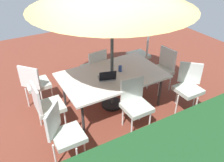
{
  "coord_description": "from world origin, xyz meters",
  "views": [
    {
      "loc": [
        1.98,
        3.48,
        3.08
      ],
      "look_at": [
        0.0,
        0.0,
        0.6
      ],
      "focal_mm": 37.97,
      "sensor_mm": 36.0,
      "label": 1
    }
  ],
  "objects_px": {
    "dining_table": "(112,76)",
    "cup": "(120,69)",
    "chair_northwest": "(189,85)",
    "chair_east": "(46,105)",
    "laptop": "(107,77)",
    "chair_west": "(162,68)",
    "chair_northeast": "(64,132)",
    "chair_north": "(135,103)",
    "chair_southwest": "(141,53)",
    "chair_south": "(95,67)",
    "chair_southeast": "(35,83)"
  },
  "relations": [
    {
      "from": "chair_west",
      "to": "dining_table",
      "type": "bearing_deg",
      "value": -97.65
    },
    {
      "from": "chair_northeast",
      "to": "chair_south",
      "type": "relative_size",
      "value": 1.0
    },
    {
      "from": "chair_south",
      "to": "chair_northwest",
      "type": "bearing_deg",
      "value": 122.16
    },
    {
      "from": "laptop",
      "to": "chair_south",
      "type": "bearing_deg",
      "value": -84.05
    },
    {
      "from": "chair_south",
      "to": "chair_west",
      "type": "bearing_deg",
      "value": 142.63
    },
    {
      "from": "chair_northeast",
      "to": "cup",
      "type": "xyz_separation_m",
      "value": [
        -1.52,
        -0.89,
        0.26
      ]
    },
    {
      "from": "chair_southeast",
      "to": "chair_northwest",
      "type": "relative_size",
      "value": 1.0
    },
    {
      "from": "chair_north",
      "to": "dining_table",
      "type": "bearing_deg",
      "value": 99.12
    },
    {
      "from": "chair_north",
      "to": "chair_northwest",
      "type": "bearing_deg",
      "value": 3.81
    },
    {
      "from": "chair_east",
      "to": "chair_north",
      "type": "xyz_separation_m",
      "value": [
        -1.39,
        0.72,
        0.0
      ]
    },
    {
      "from": "dining_table",
      "to": "chair_northwest",
      "type": "relative_size",
      "value": 2.06
    },
    {
      "from": "chair_southwest",
      "to": "laptop",
      "type": "distance_m",
      "value": 1.81
    },
    {
      "from": "chair_southeast",
      "to": "chair_southwest",
      "type": "relative_size",
      "value": 1.0
    },
    {
      "from": "chair_northwest",
      "to": "chair_east",
      "type": "relative_size",
      "value": 1.0
    },
    {
      "from": "chair_northeast",
      "to": "chair_north",
      "type": "xyz_separation_m",
      "value": [
        -1.35,
        -0.08,
        0.0
      ]
    },
    {
      "from": "chair_southeast",
      "to": "chair_northeast",
      "type": "relative_size",
      "value": 1.0
    },
    {
      "from": "chair_north",
      "to": "laptop",
      "type": "distance_m",
      "value": 0.73
    },
    {
      "from": "dining_table",
      "to": "chair_west",
      "type": "height_order",
      "value": "chair_west"
    },
    {
      "from": "cup",
      "to": "chair_southwest",
      "type": "bearing_deg",
      "value": -143.45
    },
    {
      "from": "chair_east",
      "to": "chair_north",
      "type": "bearing_deg",
      "value": -119.28
    },
    {
      "from": "chair_southeast",
      "to": "chair_south",
      "type": "distance_m",
      "value": 1.33
    },
    {
      "from": "chair_west",
      "to": "cup",
      "type": "distance_m",
      "value": 1.12
    },
    {
      "from": "chair_northeast",
      "to": "cup",
      "type": "bearing_deg",
      "value": -19.95
    },
    {
      "from": "chair_southeast",
      "to": "chair_southwest",
      "type": "xyz_separation_m",
      "value": [
        -2.66,
        -0.1,
        0.0
      ]
    },
    {
      "from": "chair_northwest",
      "to": "cup",
      "type": "bearing_deg",
      "value": -175.45
    },
    {
      "from": "cup",
      "to": "laptop",
      "type": "bearing_deg",
      "value": 21.2
    },
    {
      "from": "chair_southeast",
      "to": "dining_table",
      "type": "bearing_deg",
      "value": -161.4
    },
    {
      "from": "chair_northeast",
      "to": "chair_east",
      "type": "bearing_deg",
      "value": 42.19
    },
    {
      "from": "chair_west",
      "to": "chair_southeast",
      "type": "bearing_deg",
      "value": -114.1
    },
    {
      "from": "chair_south",
      "to": "chair_southwest",
      "type": "distance_m",
      "value": 1.34
    },
    {
      "from": "chair_southwest",
      "to": "chair_north",
      "type": "bearing_deg",
      "value": 1.91
    },
    {
      "from": "chair_northeast",
      "to": "chair_north",
      "type": "height_order",
      "value": "same"
    },
    {
      "from": "dining_table",
      "to": "chair_south",
      "type": "bearing_deg",
      "value": -89.85
    },
    {
      "from": "chair_southeast",
      "to": "chair_southwest",
      "type": "distance_m",
      "value": 2.67
    },
    {
      "from": "chair_west",
      "to": "chair_south",
      "type": "bearing_deg",
      "value": -129.06
    },
    {
      "from": "dining_table",
      "to": "chair_southeast",
      "type": "height_order",
      "value": "chair_southeast"
    },
    {
      "from": "dining_table",
      "to": "chair_southwest",
      "type": "relative_size",
      "value": 2.06
    },
    {
      "from": "chair_southeast",
      "to": "chair_southwest",
      "type": "bearing_deg",
      "value": -129.21
    },
    {
      "from": "chair_west",
      "to": "cup",
      "type": "height_order",
      "value": "chair_west"
    },
    {
      "from": "chair_south",
      "to": "cup",
      "type": "relative_size",
      "value": 8.28
    },
    {
      "from": "dining_table",
      "to": "laptop",
      "type": "bearing_deg",
      "value": 33.37
    },
    {
      "from": "laptop",
      "to": "chair_west",
      "type": "bearing_deg",
      "value": -158.93
    },
    {
      "from": "chair_north",
      "to": "chair_south",
      "type": "bearing_deg",
      "value": 97.83
    },
    {
      "from": "chair_southeast",
      "to": "chair_north",
      "type": "xyz_separation_m",
      "value": [
        -1.37,
        1.54,
        0.0
      ]
    },
    {
      "from": "chair_southwest",
      "to": "laptop",
      "type": "height_order",
      "value": "chair_southwest"
    },
    {
      "from": "dining_table",
      "to": "cup",
      "type": "relative_size",
      "value": 17.01
    },
    {
      "from": "chair_southwest",
      "to": "dining_table",
      "type": "bearing_deg",
      "value": -16.63
    },
    {
      "from": "chair_northwest",
      "to": "chair_east",
      "type": "distance_m",
      "value": 2.73
    },
    {
      "from": "chair_northeast",
      "to": "chair_southwest",
      "type": "distance_m",
      "value": 3.16
    },
    {
      "from": "dining_table",
      "to": "chair_south",
      "type": "relative_size",
      "value": 2.06
    }
  ]
}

